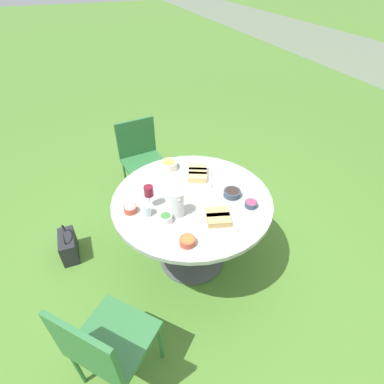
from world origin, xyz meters
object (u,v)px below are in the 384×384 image
(chair_near_right, at_px, (104,344))
(chair_near_left, at_px, (141,154))
(water_pitcher, at_px, (177,203))
(handbag, at_px, (68,246))
(wine_glass, at_px, (149,192))
(dining_table, at_px, (192,209))

(chair_near_right, bearing_deg, chair_near_left, 161.00)
(water_pitcher, distance_m, handbag, 1.31)
(chair_near_right, relative_size, water_pitcher, 4.40)
(chair_near_right, xyz_separation_m, wine_glass, (-0.82, 0.51, 0.36))
(chair_near_left, bearing_deg, water_pitcher, 0.01)
(chair_near_right, bearing_deg, handbag, -169.56)
(water_pitcher, relative_size, wine_glass, 1.11)
(chair_near_left, distance_m, chair_near_right, 2.08)
(wine_glass, bearing_deg, dining_table, 85.06)
(chair_near_right, height_order, wine_glass, wine_glass)
(dining_table, height_order, water_pitcher, water_pitcher)
(chair_near_left, bearing_deg, dining_table, 8.01)
(handbag, bearing_deg, water_pitcher, 56.93)
(chair_near_right, bearing_deg, water_pitcher, 134.22)
(dining_table, xyz_separation_m, chair_near_right, (0.80, -0.84, -0.10))
(dining_table, xyz_separation_m, water_pitcher, (0.14, -0.16, 0.23))
(handbag, bearing_deg, wine_glass, 59.97)
(water_pitcher, height_order, handbag, water_pitcher)
(chair_near_right, distance_m, wine_glass, 1.03)
(chair_near_left, bearing_deg, handbag, -51.71)
(dining_table, distance_m, handbag, 1.27)
(dining_table, distance_m, water_pitcher, 0.31)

